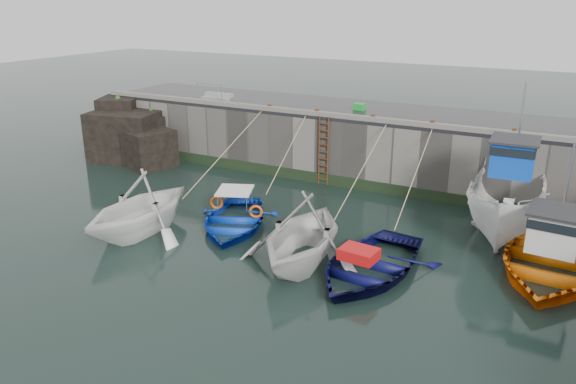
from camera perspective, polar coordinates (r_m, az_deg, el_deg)
The scene contains 24 objects.
ground at distance 17.36m, azimuth -4.26°, elevation -9.41°, with size 120.00×120.00×0.00m, color black.
quay_back at distance 27.47m, azimuth 9.67°, elevation 4.66°, with size 30.00×5.00×3.00m, color slate.
road_back at distance 27.12m, azimuth 9.85°, elevation 7.89°, with size 30.00×5.00×0.16m, color black.
kerb_back at distance 24.91m, azimuth 8.13°, elevation 7.39°, with size 30.00×0.30×0.20m, color slate.
algae_back at distance 25.52m, azimuth 7.67°, elevation 0.69°, with size 30.00×0.08×0.50m, color black.
rock_outcrop at distance 31.28m, azimuth -15.64°, elevation 5.55°, with size 5.85×4.24×3.41m.
ladder at distance 25.82m, azimuth 3.60°, elevation 4.16°, with size 0.51×0.08×3.20m.
boat_near_white at distance 21.68m, azimuth -14.67°, elevation -3.94°, with size 4.34×5.03×2.65m, color white.
boat_near_white_rope at distance 25.62m, azimuth -6.55°, elevation 0.23°, with size 0.04×6.43×3.10m, color tan, non-canonical shape.
boat_near_blue at distance 21.59m, azimuth -5.57°, elevation -3.46°, with size 3.42×4.79×0.99m, color #0B34B1.
boat_near_blue_rope at distance 25.11m, azimuth -0.06°, elevation -0.04°, with size 0.04×4.60×3.10m, color tan, non-canonical shape.
boat_near_blacktrim at distance 18.68m, azimuth 1.43°, elevation -7.17°, with size 4.38×5.07×2.67m, color silver.
boat_near_blacktrim_rope at distance 23.03m, azimuth 7.21°, elevation -2.04°, with size 0.04×5.93×3.10m, color tan, non-canonical shape.
boat_near_navy at distance 18.23m, azimuth 8.22°, elevation -8.09°, with size 3.78×5.29×1.10m, color #0A0B3F.
boat_near_navy_rope at distance 22.58m, azimuth 12.59°, elevation -2.81°, with size 0.04×5.60×3.10m, color tan, non-canonical shape.
boat_far_white at distance 22.16m, azimuth 21.43°, elevation -0.98°, with size 2.95×7.21×5.74m.
boat_far_orange at distance 19.84m, azimuth 25.21°, elevation -6.12°, with size 5.05×6.77×4.34m.
fish_crate at distance 27.30m, azimuth 7.27°, elevation 8.59°, with size 0.53×0.39×0.31m, color green.
railing at distance 29.87m, azimuth -7.25°, elevation 9.60°, with size 1.60×1.05×1.00m.
bollard_a at distance 27.06m, azimuth -1.87°, elevation 8.61°, with size 0.18×0.18×0.28m, color #3F1E0F.
bollard_b at distance 25.93m, azimuth 2.98°, elevation 8.12°, with size 0.18×0.18×0.28m, color #3F1E0F.
bollard_c at distance 24.93m, azimuth 8.65°, elevation 7.47°, with size 0.18×0.18×0.28m, color #3F1E0F.
bollard_d at distance 24.21m, azimuth 14.48°, elevation 6.73°, with size 0.18×0.18×0.28m, color #3F1E0F.
bollard_e at distance 23.70m, azimuth 22.01°, elevation 5.66°, with size 0.18×0.18×0.28m, color #3F1E0F.
Camera 1 is at (8.25, -12.80, 8.33)m, focal length 35.00 mm.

